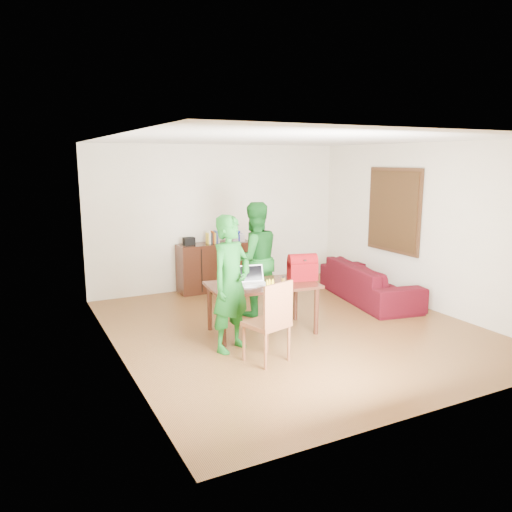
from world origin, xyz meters
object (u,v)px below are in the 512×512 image
table (262,290)px  red_bag (302,270)px  person_far (254,259)px  person_near (231,284)px  chair (267,338)px  bottle (283,282)px  sofa (369,282)px  laptop (254,282)px

table → red_bag: red_bag is taller
person_far → red_bag: 0.93m
person_near → red_bag: bearing=-9.6°
table → chair: size_ratio=1.57×
table → bottle: size_ratio=9.76×
bottle → sofa: 2.54m
bottle → chair: bearing=-132.9°
person_near → person_far: 1.53m
sofa → chair: bearing=128.9°
sofa → person_near: bearing=118.5°
person_near → red_bag: 1.33m
table → chair: 1.10m
table → sofa: size_ratio=0.72×
person_far → bottle: 1.17m
table → person_near: person_near is taller
chair → red_bag: chair is taller
table → laptop: laptop is taller
laptop → sofa: size_ratio=0.18×
chair → laptop: chair is taller
person_far → bottle: bearing=84.9°
person_far → sofa: 2.24m
person_near → chair: bearing=-92.1°
person_near → laptop: bearing=11.6°
person_far → person_near: bearing=54.1°
person_near → bottle: (0.80, 0.06, -0.08)m
person_far → laptop: (-0.41, -0.83, -0.14)m
red_bag → bottle: bearing=-134.5°
table → bottle: bearing=-62.5°
table → bottle: 0.41m
chair → person_near: bearing=96.4°
person_near → person_far: person_far is taller
person_near → sofa: 3.31m
table → chair: (-0.43, -0.96, -0.33)m
person_near → person_far: (0.93, 1.21, 0.02)m
person_far → red_bag: bearing=113.9°
table → laptop: size_ratio=4.02×
laptop → sofa: (2.57, 0.65, -0.43)m
person_near → laptop: size_ratio=4.40×
person_near → person_far: size_ratio=0.98×
chair → person_near: person_near is taller
table → laptop: 0.19m
chair → person_near: size_ratio=0.58×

